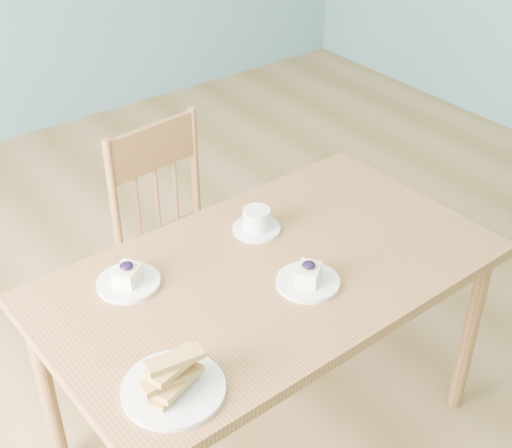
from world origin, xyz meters
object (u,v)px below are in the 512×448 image
Objects in this scene: dining_table at (269,288)px; dining_chair at (181,240)px; cheesecake_plate_near at (308,279)px; coffee_cup at (257,222)px; cheesecake_plate_far at (128,279)px; biscotti_plate at (173,380)px.

dining_chair is at bearing 83.20° from dining_table.
cheesecake_plate_near and coffee_cup have the same top height.
dining_table is at bearing -27.02° from cheesecake_plate_far.
cheesecake_plate_near is at bearing -36.80° from cheesecake_plate_far.
biscotti_plate reaches higher than cheesecake_plate_far.
coffee_cup is at bearing 36.45° from biscotti_plate.
coffee_cup is at bearing 81.20° from cheesecake_plate_near.
dining_chair reaches higher than dining_table.
cheesecake_plate_far is 0.45m from coffee_cup.
cheesecake_plate_near is at bearing -96.49° from dining_chair.
cheesecake_plate_far is at bearing 163.74° from coffee_cup.
cheesecake_plate_far is (-0.36, 0.18, 0.09)m from dining_table.
cheesecake_plate_far is 1.19× the size of coffee_cup.
dining_chair reaches higher than cheesecake_plate_near.
coffee_cup is (0.09, 0.18, 0.10)m from dining_table.
dining_table is 0.23m from coffee_cup.
cheesecake_plate_far is at bearing 151.48° from dining_table.
biscotti_plate is (-0.11, -0.42, 0.02)m from cheesecake_plate_far.
coffee_cup is (0.05, 0.30, 0.01)m from cheesecake_plate_near.
dining_table is 8.97× the size of coffee_cup.
cheesecake_plate_near is at bearing 12.41° from biscotti_plate.
cheesecake_plate_far reaches higher than dining_table.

